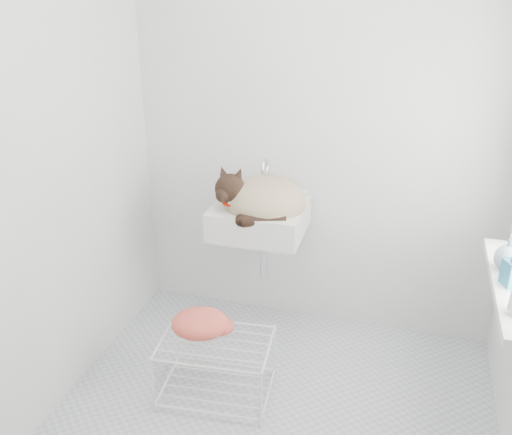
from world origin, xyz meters
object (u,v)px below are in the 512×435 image
(cat, at_px, (260,200))
(bottle_b, at_px, (510,285))
(wire_rack, at_px, (216,370))
(bottle_c, at_px, (507,269))
(sink, at_px, (259,205))

(cat, distance_m, bottle_b, 1.38)
(wire_rack, height_order, bottle_c, bottle_c)
(wire_rack, bearing_deg, cat, 83.84)
(wire_rack, distance_m, bottle_c, 1.52)
(wire_rack, xyz_separation_m, bottle_b, (1.33, 0.07, 0.70))
(cat, xyz_separation_m, bottle_c, (1.26, -0.39, -0.04))
(wire_rack, bearing_deg, bottle_b, 2.99)
(bottle_b, xyz_separation_m, bottle_c, (0.00, 0.14, 0.00))
(sink, distance_m, wire_rack, 0.94)
(sink, xyz_separation_m, wire_rack, (-0.06, -0.63, -0.70))
(sink, bearing_deg, bottle_c, -17.96)
(cat, xyz_separation_m, bottle_b, (1.26, -0.54, -0.04))
(sink, distance_m, cat, 0.05)
(sink, relative_size, wire_rack, 0.93)
(sink, relative_size, cat, 1.02)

